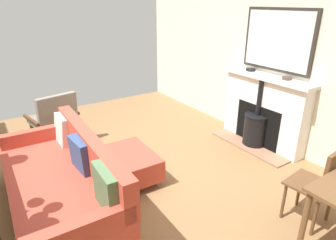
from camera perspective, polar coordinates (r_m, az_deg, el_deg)
name	(u,v)px	position (r m, az deg, el deg)	size (l,w,h in m)	color
ground_plane	(118,184)	(3.75, -9.73, -12.37)	(5.11, 6.24, 0.01)	olive
wall_left	(268,53)	(4.75, 19.00, 12.29)	(0.12, 6.24, 2.75)	silver
fireplace	(262,114)	(4.69, 17.98, 1.04)	(0.54, 1.48, 1.10)	#93664C
mirror_over_mantel	(278,40)	(4.53, 20.72, 14.46)	(0.04, 1.13, 0.87)	#2D2823
mantel_bowl_near	(251,69)	(4.74, 15.92, 9.53)	(0.14, 0.14, 0.04)	black
mantel_bowl_far	(287,78)	(4.36, 22.31, 7.64)	(0.13, 0.13, 0.04)	#47382D
sofa	(64,182)	(3.30, -19.83, -11.46)	(0.95, 2.09, 0.82)	#B2B2B7
ottoman	(128,163)	(3.71, -7.78, -8.46)	(0.63, 0.81, 0.36)	#B2B2B7
armchair_accent	(54,116)	(4.83, -21.41, 0.73)	(0.77, 0.69, 0.83)	#4C3321
dining_chair_near_fireplace	(321,181)	(3.20, 27.82, -10.60)	(0.44, 0.44, 0.88)	brown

